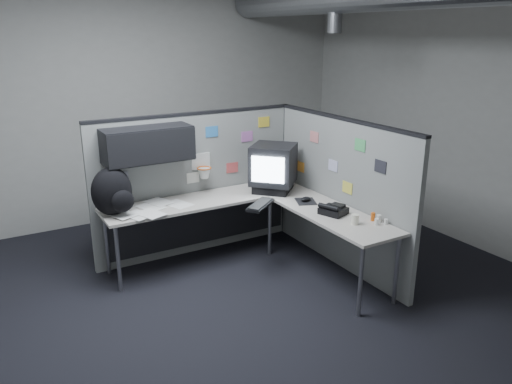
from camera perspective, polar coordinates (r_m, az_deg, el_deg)
room at (r=4.70m, az=6.71°, el=13.22°), size 5.62×5.62×3.22m
partition_back at (r=5.56m, az=-8.12°, el=2.35°), size 2.44×0.42×1.63m
partition_right at (r=5.44m, az=9.50°, el=-0.02°), size 0.07×2.23×1.63m
desk at (r=5.38m, az=-1.82°, el=-2.30°), size 2.31×2.11×0.73m
monitor at (r=5.65m, az=1.99°, el=2.84°), size 0.66×0.66×0.53m
keyboard at (r=5.19m, az=0.50°, el=-1.46°), size 0.44×0.38×0.04m
mouse at (r=5.36m, az=5.71°, el=-0.92°), size 0.28×0.30×0.05m
phone at (r=5.03m, az=8.80°, el=-2.04°), size 0.29×0.30×0.11m
bottles at (r=4.89m, az=13.73°, el=-3.03°), size 0.13×0.17×0.08m
cup at (r=4.79m, az=11.24°, el=-3.09°), size 0.08×0.08×0.10m
papers at (r=5.20m, az=-11.99°, el=-1.93°), size 0.90×0.65×0.02m
backpack at (r=5.07m, az=-16.06°, el=-0.04°), size 0.41×0.37×0.49m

